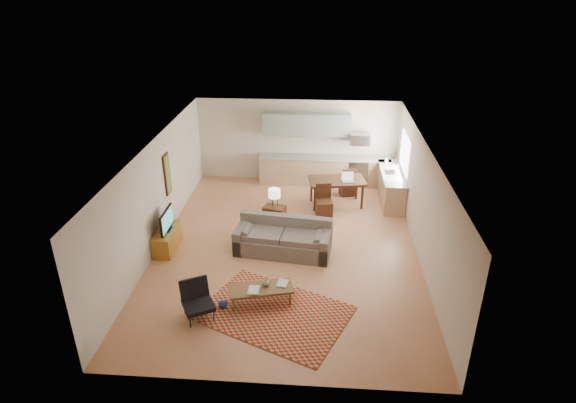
# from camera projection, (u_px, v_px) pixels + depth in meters

# --- Properties ---
(room) EXTENTS (9.00, 9.00, 9.00)m
(room) POSITION_uv_depth(u_px,v_px,m) (287.00, 199.00, 11.66)
(room) COLOR #AB6D47
(room) RESTS_ON ground
(kitchen_counter_back) EXTENTS (4.26, 0.64, 0.92)m
(kitchen_counter_back) POSITION_uv_depth(u_px,v_px,m) (324.00, 170.00, 15.74)
(kitchen_counter_back) COLOR #A3825D
(kitchen_counter_back) RESTS_ON ground
(kitchen_counter_right) EXTENTS (0.64, 2.26, 0.92)m
(kitchen_counter_right) POSITION_uv_depth(u_px,v_px,m) (391.00, 187.00, 14.55)
(kitchen_counter_right) COLOR #A3825D
(kitchen_counter_right) RESTS_ON ground
(kitchen_range) EXTENTS (0.62, 0.62, 0.90)m
(kitchen_range) POSITION_uv_depth(u_px,v_px,m) (358.00, 172.00, 15.68)
(kitchen_range) COLOR #A5A8AD
(kitchen_range) RESTS_ON ground
(kitchen_microwave) EXTENTS (0.62, 0.40, 0.35)m
(kitchen_microwave) POSITION_uv_depth(u_px,v_px,m) (360.00, 139.00, 15.22)
(kitchen_microwave) COLOR #A5A8AD
(kitchen_microwave) RESTS_ON room
(upper_cabinets) EXTENTS (2.80, 0.34, 0.70)m
(upper_cabinets) POSITION_uv_depth(u_px,v_px,m) (307.00, 125.00, 15.27)
(upper_cabinets) COLOR gray
(upper_cabinets) RESTS_ON room
(window_right) EXTENTS (0.02, 1.40, 1.05)m
(window_right) POSITION_uv_depth(u_px,v_px,m) (405.00, 153.00, 14.06)
(window_right) COLOR white
(window_right) RESTS_ON room
(wall_art_left) EXTENTS (0.06, 0.42, 1.10)m
(wall_art_left) POSITION_uv_depth(u_px,v_px,m) (168.00, 174.00, 12.59)
(wall_art_left) COLOR olive
(wall_art_left) RESTS_ON room
(triptych) EXTENTS (1.70, 0.04, 0.50)m
(triptych) POSITION_uv_depth(u_px,v_px,m) (294.00, 129.00, 15.51)
(triptych) COLOR #F6E5C5
(triptych) RESTS_ON room
(rug) EXTENTS (3.46, 3.02, 0.02)m
(rug) POSITION_uv_depth(u_px,v_px,m) (274.00, 313.00, 9.87)
(rug) COLOR maroon
(rug) RESTS_ON floor
(sofa) EXTENTS (2.56, 1.37, 0.85)m
(sofa) POSITION_uv_depth(u_px,v_px,m) (283.00, 237.00, 11.85)
(sofa) COLOR #5C5248
(sofa) RESTS_ON floor
(coffee_table) EXTENTS (1.44, 0.85, 0.41)m
(coffee_table) POSITION_uv_depth(u_px,v_px,m) (261.00, 295.00, 10.09)
(coffee_table) COLOR brown
(coffee_table) RESTS_ON floor
(book_a) EXTENTS (0.24, 0.32, 0.03)m
(book_a) POSITION_uv_depth(u_px,v_px,m) (248.00, 290.00, 9.91)
(book_a) COLOR maroon
(book_a) RESTS_ON coffee_table
(book_b) EXTENTS (0.32, 0.37, 0.02)m
(book_b) POSITION_uv_depth(u_px,v_px,m) (278.00, 282.00, 10.15)
(book_b) COLOR navy
(book_b) RESTS_ON coffee_table
(vase) EXTENTS (0.24, 0.24, 0.17)m
(vase) POSITION_uv_depth(u_px,v_px,m) (265.00, 282.00, 10.03)
(vase) COLOR black
(vase) RESTS_ON coffee_table
(armchair) EXTENTS (0.91, 0.91, 0.77)m
(armchair) POSITION_uv_depth(u_px,v_px,m) (198.00, 302.00, 9.60)
(armchair) COLOR black
(armchair) RESTS_ON floor
(tv_credenza) EXTENTS (0.45, 1.17, 0.54)m
(tv_credenza) POSITION_uv_depth(u_px,v_px,m) (167.00, 239.00, 12.08)
(tv_credenza) COLOR #8F5819
(tv_credenza) RESTS_ON floor
(tv) EXTENTS (0.09, 0.90, 0.54)m
(tv) POSITION_uv_depth(u_px,v_px,m) (167.00, 220.00, 11.84)
(tv) COLOR black
(tv) RESTS_ON tv_credenza
(console_table) EXTENTS (0.64, 0.52, 0.65)m
(console_table) POSITION_uv_depth(u_px,v_px,m) (275.00, 217.00, 13.02)
(console_table) COLOR #311A0E
(console_table) RESTS_ON floor
(table_lamp) EXTENTS (0.41, 0.41, 0.52)m
(table_lamp) POSITION_uv_depth(u_px,v_px,m) (274.00, 198.00, 12.77)
(table_lamp) COLOR beige
(table_lamp) RESTS_ON console_table
(dining_table) EXTENTS (1.75, 1.19, 0.82)m
(dining_table) POSITION_uv_depth(u_px,v_px,m) (336.00, 192.00, 14.30)
(dining_table) COLOR #311A0E
(dining_table) RESTS_ON floor
(dining_chair_near) EXTENTS (0.52, 0.54, 0.94)m
(dining_chair_near) POSITION_uv_depth(u_px,v_px,m) (324.00, 201.00, 13.60)
(dining_chair_near) COLOR #311A0E
(dining_chair_near) RESTS_ON floor
(dining_chair_far) EXTENTS (0.53, 0.54, 0.94)m
(dining_chair_far) POSITION_uv_depth(u_px,v_px,m) (347.00, 181.00, 14.95)
(dining_chair_far) COLOR #311A0E
(dining_chair_far) RESTS_ON floor
(laptop) EXTENTS (0.38, 0.31, 0.26)m
(laptop) POSITION_uv_depth(u_px,v_px,m) (348.00, 177.00, 13.95)
(laptop) COLOR #A5A8AD
(laptop) RESTS_ON dining_table
(soap_bottle) EXTENTS (0.10, 0.10, 0.19)m
(soap_bottle) POSITION_uv_depth(u_px,v_px,m) (386.00, 160.00, 15.01)
(soap_bottle) COLOR #F6E5C5
(soap_bottle) RESTS_ON kitchen_counter_right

